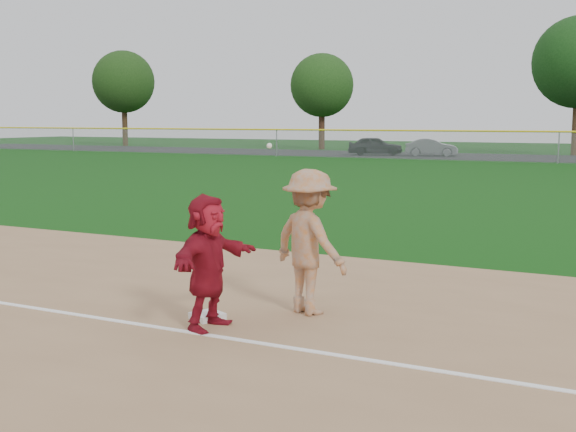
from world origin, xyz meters
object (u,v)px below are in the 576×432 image
at_px(car_mid, 431,147).
at_px(car_left, 375,146).
at_px(base_runner, 208,262).
at_px(first_base, 207,316).

bearing_deg(car_mid, car_left, 80.63).
bearing_deg(car_mid, base_runner, 173.89).
bearing_deg(first_base, car_left, 106.65).
xyz_separation_m(car_left, car_mid, (4.25, 0.62, -0.07)).
height_order(first_base, car_left, car_left).
bearing_deg(base_runner, car_left, 20.39).
bearing_deg(base_runner, first_base, 38.65).
height_order(car_left, car_mid, car_left).
height_order(base_runner, car_mid, base_runner).
distance_m(first_base, car_mid, 46.51).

